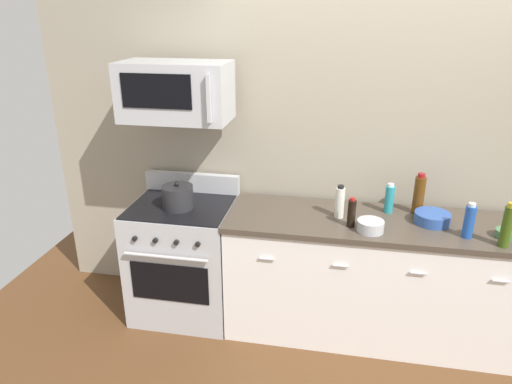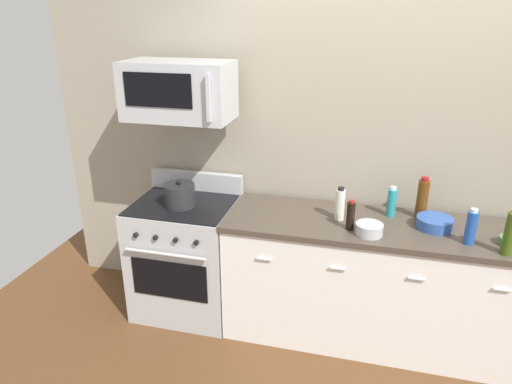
{
  "view_description": "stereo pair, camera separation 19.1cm",
  "coord_description": "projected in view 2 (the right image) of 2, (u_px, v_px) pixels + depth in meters",
  "views": [
    {
      "loc": [
        -0.3,
        -2.98,
        2.28
      ],
      "look_at": [
        -0.85,
        -0.05,
        1.09
      ],
      "focal_mm": 32.37,
      "sensor_mm": 36.0,
      "label": 1
    },
    {
      "loc": [
        -0.12,
        -2.94,
        2.28
      ],
      "look_at": [
        -0.85,
        -0.05,
        1.09
      ],
      "focal_mm": 32.37,
      "sensor_mm": 36.0,
      "label": 2
    }
  ],
  "objects": [
    {
      "name": "bowl_blue_mixing",
      "position": [
        435.0,
        222.0,
        3.05
      ],
      "size": [
        0.24,
        0.24,
        0.07
      ],
      "color": "#2D519E",
      "rests_on": "countertop_slab"
    },
    {
      "name": "bowl_steel_prep",
      "position": [
        369.0,
        229.0,
        2.97
      ],
      "size": [
        0.18,
        0.18,
        0.07
      ],
      "color": "#B2B5BA",
      "rests_on": "countertop_slab"
    },
    {
      "name": "bowl_green_glaze",
      "position": [
        510.0,
        241.0,
        2.84
      ],
      "size": [
        0.13,
        0.13,
        0.05
      ],
      "color": "#477A4C",
      "rests_on": "countertop_slab"
    },
    {
      "name": "ground_plane",
      "position": [
        368.0,
        334.0,
        3.47
      ],
      "size": [
        6.24,
        6.24,
        0.0
      ],
      "primitive_type": "plane",
      "color": "brown"
    },
    {
      "name": "bottle_vinegar_white",
      "position": [
        340.0,
        204.0,
        3.15
      ],
      "size": [
        0.07,
        0.07,
        0.24
      ],
      "color": "silver",
      "rests_on": "countertop_slab"
    },
    {
      "name": "bottle_wine_amber",
      "position": [
        422.0,
        198.0,
        3.17
      ],
      "size": [
        0.08,
        0.08,
        0.3
      ],
      "color": "#59330F",
      "rests_on": "countertop_slab"
    },
    {
      "name": "bottle_dish_soap",
      "position": [
        392.0,
        202.0,
        3.21
      ],
      "size": [
        0.06,
        0.06,
        0.22
      ],
      "color": "teal",
      "rests_on": "countertop_slab"
    },
    {
      "name": "stockpot",
      "position": [
        180.0,
        195.0,
        3.38
      ],
      "size": [
        0.23,
        0.23,
        0.2
      ],
      "color": "#262628",
      "rests_on": "range_oven"
    },
    {
      "name": "bottle_soy_sauce_dark",
      "position": [
        351.0,
        216.0,
        3.02
      ],
      "size": [
        0.05,
        0.05,
        0.21
      ],
      "color": "black",
      "rests_on": "countertop_slab"
    },
    {
      "name": "back_wall",
      "position": [
        386.0,
        146.0,
        3.33
      ],
      "size": [
        5.2,
        0.1,
        2.7
      ],
      "primitive_type": "cube",
      "color": "#9E937F",
      "rests_on": "ground_plane"
    },
    {
      "name": "microwave",
      "position": [
        179.0,
        91.0,
        3.19
      ],
      "size": [
        0.74,
        0.44,
        0.4
      ],
      "color": "#B7BABF"
    },
    {
      "name": "counter_unit",
      "position": [
        373.0,
        282.0,
        3.29
      ],
      "size": [
        2.11,
        0.66,
        0.92
      ],
      "color": "white",
      "rests_on": "ground_plane"
    },
    {
      "name": "bottle_soda_blue",
      "position": [
        471.0,
        227.0,
        2.83
      ],
      "size": [
        0.07,
        0.07,
        0.24
      ],
      "color": "#1E4CA5",
      "rests_on": "countertop_slab"
    },
    {
      "name": "range_oven",
      "position": [
        187.0,
        256.0,
        3.62
      ],
      "size": [
        0.76,
        0.69,
        1.07
      ],
      "color": "#B7BABF",
      "rests_on": "ground_plane"
    },
    {
      "name": "bottle_olive_oil",
      "position": [
        510.0,
        233.0,
        2.69
      ],
      "size": [
        0.06,
        0.06,
        0.29
      ],
      "color": "#385114",
      "rests_on": "countertop_slab"
    }
  ]
}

